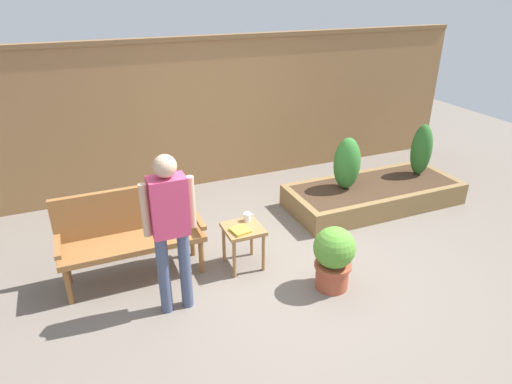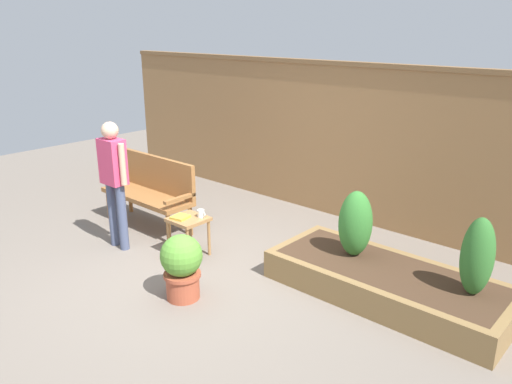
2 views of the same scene
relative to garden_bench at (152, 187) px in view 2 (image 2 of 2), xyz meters
The scene contains 11 objects.
ground_plane 1.69m from the garden_bench, 22.26° to the right, with size 14.00×14.00×0.00m, color #70665B.
fence_back 2.54m from the garden_bench, 53.43° to the left, with size 8.40×0.14×2.16m.
garden_bench is the anchor object (origin of this frame).
side_table 1.17m from the garden_bench, 16.63° to the right, with size 0.40×0.40×0.48m.
cup_on_table 1.23m from the garden_bench, 10.19° to the right, with size 0.12×0.08×0.09m.
book_on_table 1.13m from the garden_bench, 20.84° to the right, with size 0.17×0.18×0.03m, color gold.
potted_boxwood 2.09m from the garden_bench, 29.63° to the right, with size 0.42×0.42×0.67m.
raised_planter_bed 3.36m from the garden_bench, ahead, with size 2.40×1.00×0.30m.
shrub_near_bench 2.91m from the garden_bench, ahead, with size 0.35×0.35×0.71m.
shrub_far_corner 4.14m from the garden_bench, ahead, with size 0.29×0.29×0.74m.
person_by_bench 0.88m from the garden_bench, 69.33° to the right, with size 0.47×0.20×1.56m.
Camera 2 is at (3.85, -3.29, 2.61)m, focal length 35.36 mm.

